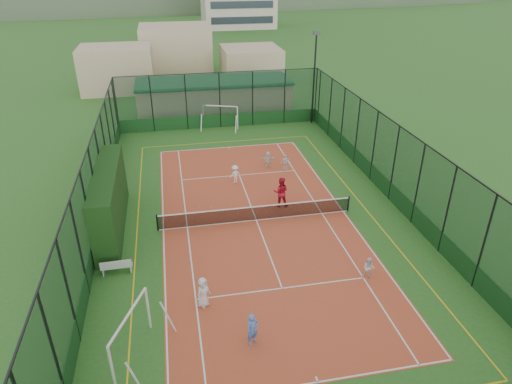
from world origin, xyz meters
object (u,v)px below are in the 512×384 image
futsal_goal_far (220,117)px  child_far_left (235,174)px  child_far_back (268,159)px  child_near_left (203,292)px  child_far_right (285,163)px  floodlight_ne (314,79)px  coach (281,192)px  white_bench (117,266)px  child_near_right (369,268)px  clubhouse (214,96)px  child_near_mid (253,329)px  futsal_goal_near (131,336)px

futsal_goal_far → child_far_left: 11.34m
futsal_goal_far → child_far_back: size_ratio=2.71×
child_near_left → child_far_right: 15.23m
floodlight_ne → coach: floodlight_ne is taller
white_bench → child_far_back: size_ratio=1.27×
white_bench → child_far_right: child_far_right is taller
child_near_right → child_far_right: 12.98m
clubhouse → futsal_goal_far: size_ratio=4.65×
clubhouse → child_far_back: bearing=-80.8°
child_near_left → child_far_left: bearing=30.3°
clubhouse → child_near_mid: bearing=-93.7°
child_far_left → child_far_right: 4.12m
clubhouse → child_near_left: 29.12m
child_near_right → futsal_goal_near: bearing=-136.1°
futsal_goal_near → child_far_left: futsal_goal_near is taller
futsal_goal_near → child_near_right: bearing=-53.1°
clubhouse → child_far_right: 15.87m
child_far_left → child_far_back: size_ratio=1.07×
floodlight_ne → child_near_mid: floodlight_ne is taller
child_near_left → floodlight_ne: bearing=17.8°
futsal_goal_near → futsal_goal_far: size_ratio=1.01×
child_near_left → child_near_right: bearing=-41.3°
coach → child_near_right: bearing=121.5°
white_bench → child_far_left: 11.57m
child_near_left → coach: bearing=11.5°
child_far_back → coach: 6.04m
floodlight_ne → child_far_right: bearing=-117.1°
child_near_right → child_far_right: child_far_right is taller
clubhouse → child_far_back: 14.76m
child_near_left → child_far_back: bearing=22.4°
clubhouse → child_near_mid: clubhouse is taller
clubhouse → child_far_right: clubhouse is taller
floodlight_ne → child_near_left: size_ratio=5.50×
child_far_right → child_near_left: bearing=58.2°
futsal_goal_near → futsal_goal_far: bearing=7.9°
futsal_goal_far → child_far_right: 10.68m
floodlight_ne → child_far_left: floodlight_ne is taller
child_near_mid → child_far_left: bearing=52.2°
child_near_left → coach: 10.03m
floodlight_ne → white_bench: 26.32m
child_far_right → child_near_mid: bearing=67.7°
child_near_left → child_near_right: child_near_left is taller
child_near_mid → child_far_left: (1.57, 14.81, -0.10)m
futsal_goal_far → child_far_back: 9.48m
futsal_goal_near → futsal_goal_far: 26.75m
white_bench → futsal_goal_near: bearing=-80.5°
white_bench → child_near_right: size_ratio=1.32×
child_near_mid → child_far_back: child_near_mid is taller
futsal_goal_far → child_near_right: bearing=-60.1°
clubhouse → futsal_goal_near: size_ratio=4.61×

